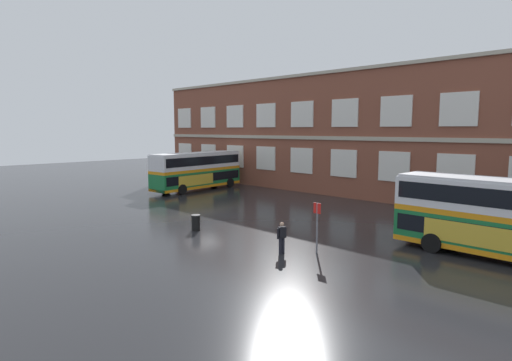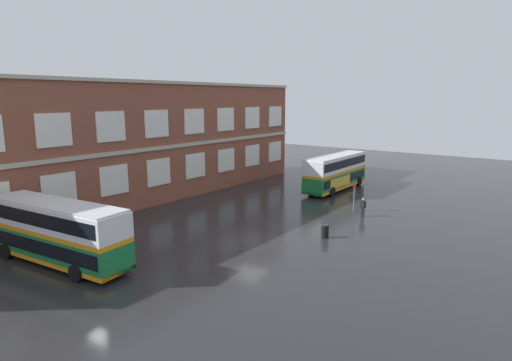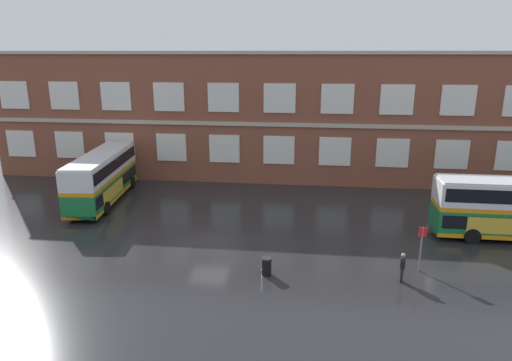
# 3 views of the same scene
# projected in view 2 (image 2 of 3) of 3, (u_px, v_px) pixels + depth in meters

# --- Properties ---
(ground_plane) EXTENTS (120.00, 120.00, 0.00)m
(ground_plane) POSITION_uv_depth(u_px,v_px,m) (228.00, 237.00, 32.88)
(ground_plane) COLOR #232326
(brick_terminal_building) EXTENTS (51.30, 8.19, 12.20)m
(brick_terminal_building) POSITION_uv_depth(u_px,v_px,m) (110.00, 145.00, 41.90)
(brick_terminal_building) COLOR brown
(brick_terminal_building) RESTS_ON ground
(double_decker_near) EXTENTS (3.74, 11.21, 4.07)m
(double_decker_near) POSITION_uv_depth(u_px,v_px,m) (58.00, 232.00, 27.21)
(double_decker_near) COLOR #197038
(double_decker_near) RESTS_ON ground
(double_decker_middle) EXTENTS (11.02, 2.93, 4.07)m
(double_decker_middle) POSITION_uv_depth(u_px,v_px,m) (336.00, 172.00, 49.24)
(double_decker_middle) COLOR #197038
(double_decker_middle) RESTS_ON ground
(waiting_passenger) EXTENTS (0.30, 0.64, 1.70)m
(waiting_passenger) POSITION_uv_depth(u_px,v_px,m) (363.00, 206.00, 38.37)
(waiting_passenger) COLOR black
(waiting_passenger) RESTS_ON ground
(bus_stand_flag) EXTENTS (0.44, 0.10, 2.70)m
(bus_stand_flag) POSITION_uv_depth(u_px,v_px,m) (354.00, 194.00, 40.03)
(bus_stand_flag) COLOR slate
(bus_stand_flag) RESTS_ON ground
(station_litter_bin) EXTENTS (0.60, 0.60, 1.03)m
(station_litter_bin) POSITION_uv_depth(u_px,v_px,m) (325.00, 231.00, 32.58)
(station_litter_bin) COLOR black
(station_litter_bin) RESTS_ON ground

